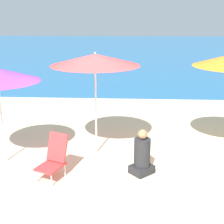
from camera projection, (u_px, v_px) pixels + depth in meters
The scene contains 5 objects.
ground_plane at pixel (102, 171), 6.23m from camera, with size 60.00×60.00×0.00m, color beige.
sea_water at pixel (124, 48), 30.83m from camera, with size 60.00×40.00×0.01m.
beach_umbrella_red at pixel (95, 60), 6.49m from camera, with size 1.89×1.89×2.26m.
beach_chair_red at pixel (54, 157), 5.91m from camera, with size 0.61×0.72×0.83m.
person_seated_near at pixel (142, 156), 6.04m from camera, with size 0.54×0.54×0.91m.
Camera 1 is at (0.51, -5.59, 2.95)m, focal length 50.00 mm.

